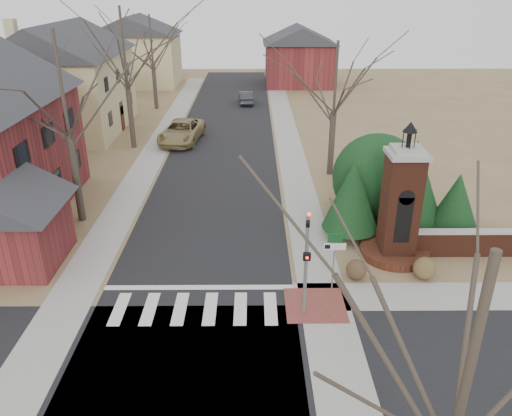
{
  "coord_description": "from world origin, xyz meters",
  "views": [
    {
      "loc": [
        2.31,
        -15.57,
        11.89
      ],
      "look_at": [
        2.46,
        6.0,
        2.03
      ],
      "focal_mm": 35.0,
      "sensor_mm": 36.0,
      "label": 1
    }
  ],
  "objects_px": {
    "sign_post": "(334,251)",
    "pickup_truck": "(182,131)",
    "distant_car": "(246,97)",
    "brick_gate_monument": "(399,214)",
    "traffic_signal_pole": "(306,255)"
  },
  "relations": [
    {
      "from": "sign_post",
      "to": "brick_gate_monument",
      "type": "height_order",
      "value": "brick_gate_monument"
    },
    {
      "from": "brick_gate_monument",
      "to": "sign_post",
      "type": "bearing_deg",
      "value": -138.58
    },
    {
      "from": "brick_gate_monument",
      "to": "pickup_truck",
      "type": "relative_size",
      "value": 1.06
    },
    {
      "from": "brick_gate_monument",
      "to": "pickup_truck",
      "type": "distance_m",
      "value": 22.28
    },
    {
      "from": "sign_post",
      "to": "pickup_truck",
      "type": "xyz_separation_m",
      "value": [
        -8.99,
        21.47,
        -1.1
      ]
    },
    {
      "from": "sign_post",
      "to": "brick_gate_monument",
      "type": "distance_m",
      "value": 4.55
    },
    {
      "from": "traffic_signal_pole",
      "to": "pickup_truck",
      "type": "distance_m",
      "value": 24.21
    },
    {
      "from": "distant_car",
      "to": "traffic_signal_pole",
      "type": "bearing_deg",
      "value": 90.07
    },
    {
      "from": "sign_post",
      "to": "brick_gate_monument",
      "type": "relative_size",
      "value": 0.42
    },
    {
      "from": "pickup_truck",
      "to": "distant_car",
      "type": "bearing_deg",
      "value": 77.53
    },
    {
      "from": "traffic_signal_pole",
      "to": "pickup_truck",
      "type": "height_order",
      "value": "traffic_signal_pole"
    },
    {
      "from": "sign_post",
      "to": "pickup_truck",
      "type": "height_order",
      "value": "sign_post"
    },
    {
      "from": "brick_gate_monument",
      "to": "distant_car",
      "type": "distance_m",
      "value": 33.04
    },
    {
      "from": "sign_post",
      "to": "pickup_truck",
      "type": "relative_size",
      "value": 0.45
    },
    {
      "from": "sign_post",
      "to": "distant_car",
      "type": "height_order",
      "value": "sign_post"
    }
  ]
}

